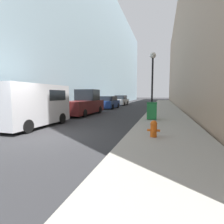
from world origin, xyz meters
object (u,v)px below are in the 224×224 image
lamppost (152,73)px  parked_sedan_near (109,103)px  trash_bin (152,111)px  fire_hydrant (154,128)px  parked_sedan_far (121,101)px  white_van (34,104)px  pickup_truck (84,104)px

lamppost → parked_sedan_near: (-5.79, 5.83, -2.92)m
trash_bin → parked_sedan_near: bearing=121.4°
fire_hydrant → parked_sedan_near: (-6.40, 14.73, 0.24)m
lamppost → parked_sedan_near: lamppost is taller
parked_sedan_near → parked_sedan_far: bearing=90.8°
parked_sedan_near → parked_sedan_far: parked_sedan_far is taller
parked_sedan_near → parked_sedan_far: (-0.10, 7.35, 0.03)m
white_van → parked_sedan_near: (0.10, 13.48, -0.55)m
parked_sedan_near → pickup_truck: bearing=-90.8°
trash_bin → parked_sedan_near: size_ratio=0.25×
white_van → lamppost: bearing=52.4°
pickup_truck → parked_sedan_far: pickup_truck is taller
lamppost → parked_sedan_near: size_ratio=1.16×
lamppost → pickup_truck: bearing=-167.6°
parked_sedan_far → fire_hydrant: bearing=-73.6°
trash_bin → parked_sedan_far: 18.32m
trash_bin → pickup_truck: pickup_truck is taller
pickup_truck → lamppost: bearing=12.4°
white_van → parked_sedan_far: 20.84m
fire_hydrant → parked_sedan_near: bearing=113.5°
pickup_truck → white_van: bearing=-90.0°
trash_bin → parked_sedan_near: 11.61m
fire_hydrant → trash_bin: (-0.35, 4.82, 0.25)m
parked_sedan_far → parked_sedan_near: bearing=-89.2°
fire_hydrant → lamppost: bearing=93.9°
trash_bin → lamppost: (-0.26, 4.08, 2.91)m
lamppost → white_van: 9.94m
lamppost → parked_sedan_far: bearing=114.1°
white_van → fire_hydrant: bearing=-10.9°
pickup_truck → parked_sedan_near: (0.10, 7.12, -0.19)m
lamppost → parked_sedan_near: bearing=134.8°
trash_bin → pickup_truck: bearing=155.6°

